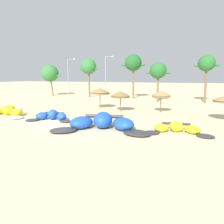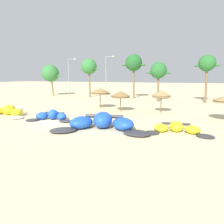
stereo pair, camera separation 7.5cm
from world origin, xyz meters
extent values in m
plane|color=beige|center=(0.00, 0.00, 0.00)|extent=(260.00, 260.00, 0.00)
ellipsoid|color=yellow|center=(-7.77, 1.19, 0.59)|extent=(1.40, 1.68, 1.18)
ellipsoid|color=yellow|center=(-6.27, 0.86, 0.44)|extent=(2.07, 2.13, 0.88)
ellipsoid|color=white|center=(-5.29, -0.11, 0.12)|extent=(1.99, 1.80, 0.24)
cylinder|color=white|center=(-7.78, 1.77, 0.72)|extent=(2.87, 0.34, 0.26)
cube|color=white|center=(-7.76, 1.03, 0.59)|extent=(1.06, 0.62, 0.04)
ellipsoid|color=#333338|center=(-2.79, -0.49, 0.11)|extent=(1.63, 1.53, 0.21)
ellipsoid|color=blue|center=(-2.25, 0.36, 0.40)|extent=(1.44, 1.60, 0.80)
ellipsoid|color=blue|center=(-1.22, 0.85, 0.54)|extent=(1.23, 1.48, 1.07)
ellipsoid|color=blue|center=(-0.09, 0.80, 0.40)|extent=(1.63, 1.62, 0.80)
ellipsoid|color=#333338|center=(0.74, 0.22, 0.11)|extent=(1.44, 1.18, 0.21)
cylinder|color=#333338|center=(-1.31, 1.30, 0.63)|extent=(2.10, 0.60, 0.19)
cube|color=#333338|center=(-1.20, 0.72, 0.54)|extent=(0.84, 0.61, 0.04)
ellipsoid|color=#333338|center=(2.47, -2.70, 0.14)|extent=(2.79, 2.61, 0.28)
ellipsoid|color=blue|center=(3.37, -1.26, 0.53)|extent=(2.42, 2.72, 1.06)
ellipsoid|color=blue|center=(5.09, -0.42, 0.71)|extent=(2.10, 2.54, 1.42)
ellipsoid|color=blue|center=(6.99, -0.50, 0.53)|extent=(2.78, 2.75, 1.06)
ellipsoid|color=#333338|center=(8.40, -1.46, 0.14)|extent=(2.45, 1.98, 0.28)
cylinder|color=#333338|center=(4.93, 0.35, 0.87)|extent=(3.53, 1.04, 0.32)
cube|color=#333338|center=(5.13, -0.64, 0.71)|extent=(1.43, 1.05, 0.04)
ellipsoid|color=#333338|center=(9.43, -0.76, 0.09)|extent=(1.69, 1.59, 0.17)
ellipsoid|color=yellow|center=(10.11, 0.14, 0.32)|extent=(1.61, 1.70, 0.64)
ellipsoid|color=yellow|center=(11.29, 0.59, 0.43)|extent=(1.26, 1.45, 0.86)
ellipsoid|color=yellow|center=(12.54, 0.43, 0.32)|extent=(1.71, 1.73, 0.64)
ellipsoid|color=#333338|center=(13.42, -0.29, 0.09)|extent=(1.55, 1.38, 0.17)
cylinder|color=#333338|center=(11.24, 1.05, 0.54)|extent=(2.36, 0.49, 0.21)
cube|color=#333338|center=(11.31, 0.46, 0.43)|extent=(0.90, 0.58, 0.04)
cylinder|color=brown|center=(0.67, 9.24, 1.14)|extent=(0.10, 0.10, 2.29)
cone|color=olive|center=(0.67, 9.24, 2.59)|extent=(2.77, 2.77, 0.60)
cylinder|color=olive|center=(0.67, 9.24, 2.19)|extent=(2.63, 2.63, 0.20)
cylinder|color=brown|center=(4.15, 7.88, 1.02)|extent=(0.10, 0.10, 2.04)
cone|color=olive|center=(4.15, 7.88, 2.35)|extent=(2.53, 2.53, 0.64)
cylinder|color=brown|center=(4.15, 7.88, 1.94)|extent=(2.40, 2.40, 0.20)
cylinder|color=brown|center=(9.21, 8.90, 1.09)|extent=(0.10, 0.10, 2.18)
cone|color=#9E7F4C|center=(9.21, 8.90, 2.48)|extent=(2.38, 2.38, 0.60)
cylinder|color=olive|center=(9.21, 8.90, 2.08)|extent=(2.26, 2.26, 0.20)
cylinder|color=#7F6647|center=(-17.49, 22.29, 2.63)|extent=(0.85, 0.36, 5.27)
sphere|color=#337A38|center=(-17.74, 22.29, 5.26)|extent=(3.97, 3.97, 3.97)
ellipsoid|color=#337A38|center=(-19.33, 22.29, 4.67)|extent=(2.78, 0.50, 0.36)
ellipsoid|color=#337A38|center=(-16.15, 22.29, 4.67)|extent=(2.78, 0.50, 0.36)
cylinder|color=brown|center=(-7.58, 22.39, 3.34)|extent=(0.44, 0.36, 6.68)
sphere|color=#337A38|center=(-7.62, 22.39, 6.67)|extent=(3.39, 3.39, 3.39)
ellipsoid|color=#337A38|center=(-8.97, 22.39, 6.16)|extent=(2.37, 0.50, 0.36)
ellipsoid|color=#337A38|center=(-6.26, 22.39, 6.16)|extent=(2.37, 0.50, 0.36)
cylinder|color=brown|center=(2.24, 23.03, 3.63)|extent=(0.51, 0.36, 7.27)
sphere|color=#236028|center=(2.16, 23.03, 7.27)|extent=(3.40, 3.40, 3.40)
ellipsoid|color=#236028|center=(0.80, 23.03, 6.76)|extent=(2.38, 0.50, 0.36)
ellipsoid|color=#236028|center=(3.52, 23.03, 6.76)|extent=(2.38, 0.50, 0.36)
cylinder|color=brown|center=(7.59, 19.63, 2.80)|extent=(0.51, 0.36, 5.60)
sphere|color=#286B2D|center=(7.52, 19.63, 5.59)|extent=(2.95, 2.95, 2.95)
ellipsoid|color=#286B2D|center=(6.34, 19.63, 5.15)|extent=(2.06, 0.50, 0.36)
ellipsoid|color=#286B2D|center=(8.70, 19.63, 5.15)|extent=(2.06, 0.50, 0.36)
cylinder|color=brown|center=(15.51, 20.59, 3.37)|extent=(0.64, 0.36, 6.74)
sphere|color=#286B2D|center=(15.37, 20.59, 6.73)|extent=(2.78, 2.78, 2.78)
ellipsoid|color=#286B2D|center=(14.25, 20.59, 6.31)|extent=(1.95, 0.50, 0.36)
ellipsoid|color=#286B2D|center=(16.48, 20.59, 6.31)|extent=(1.95, 0.50, 0.36)
cylinder|color=gray|center=(-12.68, 22.13, 4.23)|extent=(0.18, 0.18, 8.46)
cylinder|color=gray|center=(-11.84, 22.13, 8.31)|extent=(1.68, 0.10, 0.10)
ellipsoid|color=silver|center=(-10.99, 22.13, 8.31)|extent=(0.56, 0.24, 0.20)
cylinder|color=gray|center=(-3.66, 22.41, 4.37)|extent=(0.18, 0.18, 8.74)
cylinder|color=gray|center=(-2.88, 22.41, 8.59)|extent=(1.56, 0.10, 0.10)
ellipsoid|color=silver|center=(-2.10, 22.41, 8.59)|extent=(0.56, 0.24, 0.20)
camera|label=1|loc=(11.35, -15.55, 4.52)|focal=30.23mm
camera|label=2|loc=(11.42, -15.53, 4.52)|focal=30.23mm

